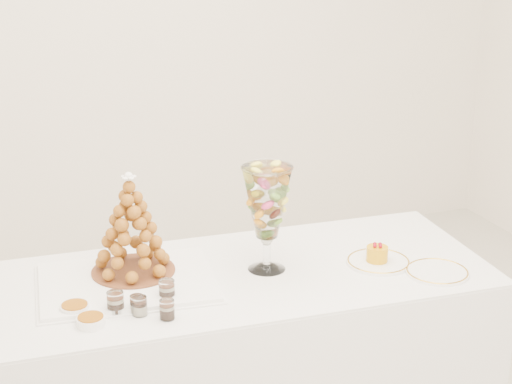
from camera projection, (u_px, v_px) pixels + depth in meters
name	position (u px, v px, depth m)	size (l,w,h in m)	color
buffet_table	(230.00, 363.00, 3.17)	(1.93, 0.87, 0.72)	white
lace_tray	(127.00, 283.00, 2.97)	(0.59, 0.44, 0.02)	white
macaron_vase	(267.00, 204.00, 3.01)	(0.18, 0.18, 0.39)	white
cake_plate	(378.00, 262.00, 3.14)	(0.24, 0.24, 0.01)	white
spare_plate	(437.00, 272.00, 3.06)	(0.23, 0.23, 0.01)	white
verrine_a	(115.00, 303.00, 2.76)	(0.06, 0.06, 0.07)	white
verrine_b	(137.00, 305.00, 2.76)	(0.05, 0.05, 0.06)	white
verrine_c	(167.00, 290.00, 2.85)	(0.05, 0.05, 0.07)	white
verrine_d	(140.00, 306.00, 2.75)	(0.05, 0.05, 0.06)	white
verrine_e	(167.00, 310.00, 2.73)	(0.05, 0.05, 0.07)	white
ramekin_back	(75.00, 309.00, 2.77)	(0.09, 0.09, 0.03)	white
ramekin_front	(91.00, 321.00, 2.69)	(0.09, 0.09, 0.03)	white
croquembouche	(131.00, 224.00, 2.97)	(0.30, 0.30, 0.37)	brown
mousse_cake	(377.00, 254.00, 3.13)	(0.08, 0.08, 0.07)	orange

